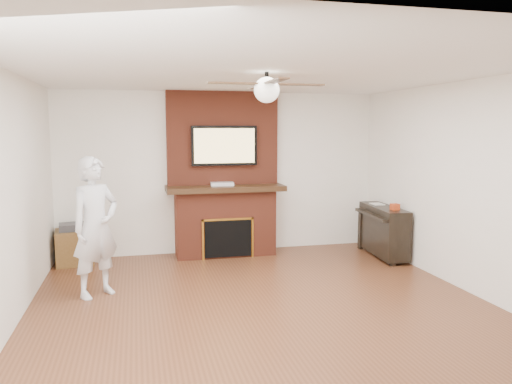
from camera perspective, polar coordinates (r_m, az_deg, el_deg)
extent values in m
cube|color=#522B18|center=(5.51, 1.17, -14.29)|extent=(5.36, 5.86, 0.18)
cube|color=white|center=(5.17, 1.24, 14.57)|extent=(5.36, 5.86, 0.18)
cube|color=white|center=(7.93, -4.05, 2.27)|extent=(5.36, 0.18, 2.50)
cube|color=white|center=(2.58, 17.74, -8.36)|extent=(5.36, 0.18, 2.50)
cube|color=white|center=(6.34, 24.47, 0.42)|extent=(0.18, 5.86, 2.50)
cube|color=maroon|center=(7.70, -3.58, -3.50)|extent=(1.50, 0.50, 1.00)
cube|color=black|center=(7.59, -3.57, 0.46)|extent=(1.78, 0.64, 0.08)
cube|color=maroon|center=(7.72, -3.85, 6.16)|extent=(1.70, 0.20, 1.42)
cube|color=black|center=(7.49, -3.22, -5.32)|extent=(0.70, 0.06, 0.55)
cube|color=#BF8C2D|center=(7.43, -3.23, -3.15)|extent=(0.78, 0.02, 0.03)
cube|color=#BF8C2D|center=(7.43, -6.07, -5.46)|extent=(0.03, 0.02, 0.61)
cube|color=#BF8C2D|center=(7.56, -0.41, -5.20)|extent=(0.03, 0.02, 0.61)
cube|color=black|center=(7.58, -3.65, 5.31)|extent=(1.00, 0.07, 0.60)
cube|color=#EECE7E|center=(7.54, -3.60, 5.30)|extent=(0.92, 0.01, 0.52)
cylinder|color=black|center=(5.15, 1.24, 12.80)|extent=(0.04, 0.04, 0.14)
sphere|color=white|center=(5.14, 1.24, 11.58)|extent=(0.26, 0.26, 0.26)
cube|color=black|center=(5.24, 4.81, 12.13)|extent=(0.55, 0.11, 0.01)
cube|color=black|center=(5.46, 0.33, 11.95)|extent=(0.11, 0.55, 0.01)
cube|color=black|center=(5.07, -2.45, 12.32)|extent=(0.55, 0.11, 0.01)
cube|color=black|center=(4.83, 2.27, 12.58)|extent=(0.11, 0.55, 0.01)
imported|color=silver|center=(6.02, -17.87, -3.83)|extent=(0.71, 0.68, 1.62)
cube|color=brown|center=(7.67, -20.02, -5.91)|extent=(0.57, 0.57, 0.49)
cube|color=#313033|center=(7.61, -20.12, -3.75)|extent=(0.43, 0.36, 0.10)
cube|color=black|center=(7.83, 14.36, -4.24)|extent=(0.44, 1.20, 0.72)
cube|color=black|center=(7.34, 15.38, -5.75)|extent=(0.05, 0.09, 0.63)
cube|color=black|center=(8.25, 11.86, -4.23)|extent=(0.05, 0.09, 0.63)
cube|color=black|center=(7.69, 13.11, -2.56)|extent=(0.21, 1.09, 0.05)
cube|color=silver|center=(7.96, 13.69, -1.34)|extent=(0.16, 0.23, 0.01)
cube|color=#B53A16|center=(7.49, 15.59, -1.64)|extent=(0.11, 0.11, 0.09)
cube|color=silver|center=(7.56, -3.89, 0.92)|extent=(0.36, 0.23, 0.05)
cylinder|color=orange|center=(7.58, -4.44, -7.06)|extent=(0.07, 0.07, 0.13)
cylinder|color=#44702C|center=(7.62, -3.30, -7.16)|extent=(0.07, 0.07, 0.08)
cylinder|color=beige|center=(7.70, -2.29, -6.85)|extent=(0.08, 0.08, 0.12)
cylinder|color=teal|center=(7.73, -1.39, -6.94)|extent=(0.06, 0.06, 0.08)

